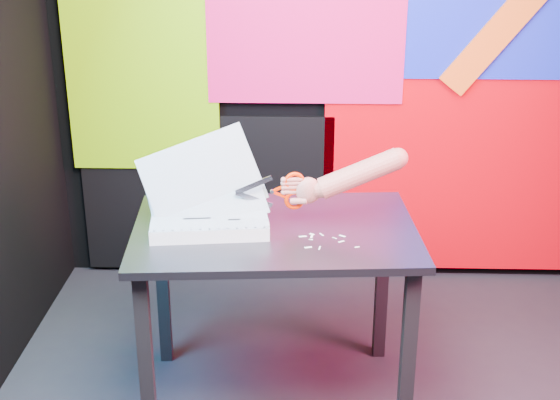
{
  "coord_description": "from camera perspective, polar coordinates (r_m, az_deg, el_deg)",
  "views": [
    {
      "loc": [
        -0.25,
        -2.29,
        1.92
      ],
      "look_at": [
        -0.34,
        0.35,
        0.87
      ],
      "focal_mm": 50.0,
      "sensor_mm": 36.0,
      "label": 1
    }
  ],
  "objects": [
    {
      "name": "scissors",
      "position": [
        2.89,
        0.71,
        0.66
      ],
      "size": [
        0.26,
        0.04,
        0.15
      ],
      "rotation": [
        0.0,
        0.0,
        0.12
      ],
      "color": "#A1A5B3",
      "rests_on": "printout_stack"
    },
    {
      "name": "work_table",
      "position": [
        2.95,
        -0.38,
        -3.94
      ],
      "size": [
        1.1,
        0.78,
        0.75
      ],
      "rotation": [
        0.0,
        0.0,
        0.07
      ],
      "color": "black",
      "rests_on": "ground"
    },
    {
      "name": "room",
      "position": [
        2.37,
        7.96,
        7.55
      ],
      "size": [
        3.01,
        3.01,
        2.71
      ],
      "color": "black",
      "rests_on": "ground"
    },
    {
      "name": "backdrop",
      "position": [
        3.89,
        6.45,
        7.17
      ],
      "size": [
        2.88,
        0.05,
        2.08
      ],
      "color": "red",
      "rests_on": "ground"
    },
    {
      "name": "printout_stack",
      "position": [
        2.92,
        -5.2,
        -1.28
      ],
      "size": [
        0.51,
        0.36,
        0.39
      ],
      "rotation": [
        0.0,
        0.0,
        0.12
      ],
      "color": "silver",
      "rests_on": "work_table"
    },
    {
      "name": "hand_forearm",
      "position": [
        2.9,
        5.2,
        1.75
      ],
      "size": [
        0.46,
        0.12,
        0.21
      ],
      "rotation": [
        0.0,
        0.0,
        0.12
      ],
      "color": "#BB6B5A",
      "rests_on": "work_table"
    },
    {
      "name": "paper_clippings",
      "position": [
        2.81,
        3.09,
        -2.93
      ],
      "size": [
        0.22,
        0.14,
        0.0
      ],
      "color": "beige",
      "rests_on": "work_table"
    }
  ]
}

